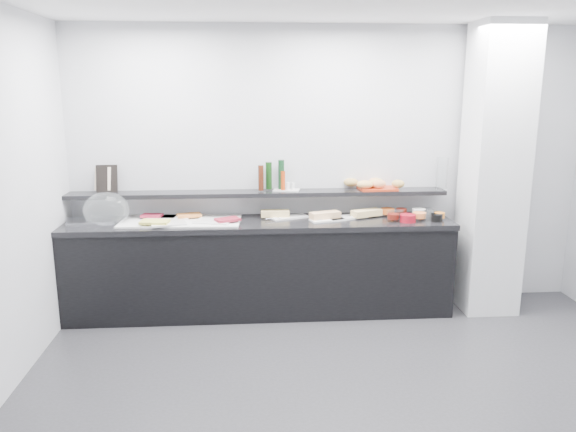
{
  "coord_description": "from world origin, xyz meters",
  "views": [
    {
      "loc": [
        -0.8,
        -3.41,
        2.11
      ],
      "look_at": [
        -0.45,
        1.45,
        1.0
      ],
      "focal_mm": 35.0,
      "sensor_mm": 36.0,
      "label": 1
    }
  ],
  "objects": [
    {
      "name": "fill_glass_cream",
      "position": [
        0.85,
        1.79,
        0.95
      ],
      "size": [
        0.14,
        0.14,
        0.05
      ],
      "primitive_type": "cylinder",
      "rotation": [
        0.0,
        0.0,
        0.04
      ],
      "color": "white",
      "rests_on": "bowl_glass_cream"
    },
    {
      "name": "bread_roll_ne",
      "position": [
        0.46,
        1.94,
        1.21
      ],
      "size": [
        0.15,
        0.12,
        0.08
      ],
      "primitive_type": "ellipsoid",
      "rotation": [
        0.0,
        0.0,
        0.25
      ],
      "color": "tan",
      "rests_on": "bread_tray"
    },
    {
      "name": "food_meat_b",
      "position": [
        -0.99,
        1.6,
        0.94
      ],
      "size": [
        0.25,
        0.21,
        0.02
      ],
      "primitive_type": "cube",
      "rotation": [
        0.0,
        0.0,
        0.43
      ],
      "color": "maroon",
      "rests_on": "platter_meat_b"
    },
    {
      "name": "ground",
      "position": [
        0.0,
        0.0,
        0.0
      ],
      "size": [
        5.0,
        5.0,
        0.0
      ],
      "primitive_type": "plane",
      "color": "#2D2D30",
      "rests_on": "ground"
    },
    {
      "name": "platter_cheese",
      "position": [
        -1.52,
        1.57,
        0.92
      ],
      "size": [
        0.35,
        0.28,
        0.01
      ],
      "primitive_type": "cube",
      "rotation": [
        0.0,
        0.0,
        0.26
      ],
      "color": "silver",
      "rests_on": "linen_runner"
    },
    {
      "name": "bread_roll_s",
      "position": [
        0.46,
        1.84,
        1.21
      ],
      "size": [
        0.15,
        0.11,
        0.08
      ],
      "primitive_type": "ellipsoid",
      "rotation": [
        0.0,
        0.0,
        0.13
      ],
      "color": "#CE824E",
      "rests_on": "bread_tray"
    },
    {
      "name": "bowl_red_jam",
      "position": [
        0.67,
        1.56,
        0.94
      ],
      "size": [
        0.15,
        0.15,
        0.07
      ],
      "primitive_type": "cylinder",
      "rotation": [
        0.0,
        0.0,
        0.06
      ],
      "color": "maroon",
      "rests_on": "counter_top"
    },
    {
      "name": "tongs_mid",
      "position": [
        -0.11,
        1.65,
        0.92
      ],
      "size": [
        0.13,
        0.1,
        0.01
      ],
      "primitive_type": "cylinder",
      "rotation": [
        0.0,
        1.57,
        0.62
      ],
      "color": "silver",
      "rests_on": "sandwich_plate_mid"
    },
    {
      "name": "column",
      "position": [
        1.5,
        1.65,
        1.35
      ],
      "size": [
        0.5,
        0.5,
        2.7
      ],
      "primitive_type": "cube",
      "color": "silver",
      "rests_on": "ground"
    },
    {
      "name": "platter_meat_b",
      "position": [
        -1.12,
        1.62,
        0.92
      ],
      "size": [
        0.37,
        0.29,
        0.01
      ],
      "primitive_type": "cube",
      "rotation": [
        0.0,
        0.0,
        -0.27
      ],
      "color": "white",
      "rests_on": "linen_runner"
    },
    {
      "name": "bread_tray",
      "position": [
        0.45,
        1.89,
        1.16
      ],
      "size": [
        0.37,
        0.27,
        0.02
      ],
      "primitive_type": "cube",
      "rotation": [
        0.0,
        0.0,
        0.07
      ],
      "color": "#AC2D12",
      "rests_on": "wall_shelf"
    },
    {
      "name": "bowl_glass_fruit",
      "position": [
        0.6,
        1.77,
        0.94
      ],
      "size": [
        0.2,
        0.2,
        0.07
      ],
      "primitive_type": "cylinder",
      "rotation": [
        0.0,
        0.0,
        -0.21
      ],
      "color": "white",
      "rests_on": "counter_top"
    },
    {
      "name": "linen_runner",
      "position": [
        -1.43,
        1.72,
        0.91
      ],
      "size": [
        1.12,
        0.57,
        0.01
      ],
      "primitive_type": "cube",
      "rotation": [
        0.0,
        0.0,
        -0.05
      ],
      "color": "silver",
      "rests_on": "counter_top"
    },
    {
      "name": "fill_glass_salmon",
      "position": [
        0.8,
        1.63,
        0.95
      ],
      "size": [
        0.13,
        0.13,
        0.05
      ],
      "primitive_type": "cylinder",
      "rotation": [
        0.0,
        0.0,
        0.02
      ],
      "color": "orange",
      "rests_on": "bowl_glass_salmon"
    },
    {
      "name": "fill_glass_fruit",
      "position": [
        0.55,
        1.83,
        0.95
      ],
      "size": [
        0.17,
        0.17,
        0.05
      ],
      "primitive_type": "cylinder",
      "rotation": [
        0.0,
        0.0,
        0.31
      ],
      "color": "#D85A1D",
      "rests_on": "bowl_glass_fruit"
    },
    {
      "name": "wall_shelf",
      "position": [
        -0.7,
        1.88,
        1.13
      ],
      "size": [
        3.6,
        0.25,
        0.04
      ],
      "primitive_type": "cube",
      "color": "black",
      "rests_on": "back_wall"
    },
    {
      "name": "sandwich_food_right",
      "position": [
        0.33,
        1.77,
        0.94
      ],
      "size": [
        0.32,
        0.22,
        0.06
      ],
      "primitive_type": "cube",
      "rotation": [
        0.0,
        0.0,
        0.41
      ],
      "color": "#E5C178",
      "rests_on": "sandwich_plate_right"
    },
    {
      "name": "bowl_glass_cream",
      "position": [
        0.9,
        1.78,
        0.94
      ],
      "size": [
        0.22,
        0.22,
        0.07
      ],
      "primitive_type": "cylinder",
      "rotation": [
        0.0,
        0.0,
        0.34
      ],
      "color": "white",
      "rests_on": "counter_top"
    },
    {
      "name": "bowl_black_jam",
      "position": [
        0.85,
        1.8,
        0.94
      ],
      "size": [
        0.17,
        0.17,
        0.07
      ],
      "primitive_type": "cylinder",
      "rotation": [
        0.0,
        0.0,
        0.34
      ],
      "color": "black",
      "rests_on": "counter_top"
    },
    {
      "name": "fill_black_fruit",
      "position": [
        0.99,
        1.61,
        0.95
      ],
      "size": [
        0.13,
        0.13,
        0.05
      ],
      "primitive_type": "cylinder",
      "rotation": [
        0.0,
        0.0,
        -0.42
      ],
      "color": "orange",
      "rests_on": "bowl_black_fruit"
    },
    {
      "name": "platter_meat_a",
      "position": [
        -1.62,
        1.82,
        0.92
      ],
      "size": [
        0.27,
        0.2,
        0.01
      ],
      "primitive_type": "cube",
      "rotation": [
        0.0,
        0.0,
        -0.09
      ],
      "color": "silver",
      "rests_on": "linen_runner"
    },
    {
      "name": "buffet_cabinet",
      "position": [
        -0.7,
        1.7,
        0.42
      ],
      "size": [
        3.6,
        0.6,
        0.85
      ],
      "primitive_type": "cube",
      "color": "black",
      "rests_on": "ground"
    },
    {
      "name": "shaker_pepper",
      "position": [
        -0.42,
        1.87,
        1.2
      ],
      "size": [
        0.04,
        0.04,
        0.07
      ],
      "primitive_type": "cylinder",
      "rotation": [
        0.0,
        0.0,
        0.3
      ],
      "color": "white",
      "rests_on": "condiment_tray"
    },
    {
      "name": "bread_roll_midw",
      "position": [
        0.43,
        1.88,
        1.21
      ],
      "size": [
        0.15,
        0.11,
        0.08
      ],
      "primitive_type": "ellipsoid",
      "rotation": [
        0.0,
        0.0,
        0.19
      ],
      "color": "tan",
      "rests_on": "bread_tray"
    },
    {
      "name": "cloche_dome",
      "position": [
        -2.09,
        1.69,
        1.03
      ],
      "size": [
        0.45,
        0.33,
        0.34
      ],
      "primitive_type": "ellipsoid",
      "rotation": [
        0.0,
        0.0,
        0.15
      ],
      "color": "white",
      "rests_on": "cloche_base"
    },
    {
      "name": "sandwich_plate_mid",
      "position": [
        -0.06,
        1.67,
        0.91
      ],
      "size": [
        0.35,
        0.22,
        0.01
      ],
      "primitive_type": "cube",
      "rotation": [
        0.0,
        0.0,
        0.29
      ],
      "color": "white",
      "rests_on": "counter_top"
    },
    {
      "name": "shaker_salt",
      "position": [
        -0.37,
        1.89,
        1.2
      ],
      "size": [
        0.03,
        0.03,
        0.07
      ],
      "primitive_type": "cylinder",
      "rotation": [
        0.0,
        0.0,
        -0.05
      ],
      "color": "silver",
      "rests_on": "condiment_tray"
    },
    {
      "name": "food_salmon",
      "position": [
        -1.36,
        1.81,
        0.94
      ],
      "size": [
        0.25,
        0.19,
        0.02
      ],
      "primitive_type": "cube",
      "rotation": [
        0.0,
        0.0,
        0.26
      ],
      "color": "orange",
      "rests_on": "platter_salmon"
    },
    {
      "name": "sandwich_plate_left",
      "position": [
        -0.41,
        1.8,
        0.91
      ],
      "size": [
        0.39,
        0.27,
        0.01
      ],
      "primitive_type": "cube",
      "rotation": [
        0.0,
        0.0,
        0.37
      ],
      "color": "white",
      "rests_on": "counter_top"
    },
    {
      "name": "fill_black_jam",
      "position": [
        0.68,
        1.83,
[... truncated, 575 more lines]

